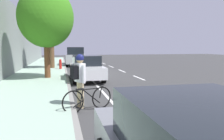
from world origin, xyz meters
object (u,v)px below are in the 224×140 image
at_px(parked_suv_silver_nearest, 75,56).
at_px(cyclist_with_backpack, 79,75).
at_px(pedestrian_on_phone, 46,54).
at_px(parked_sedan_white_second, 86,68).
at_px(street_tree_near_cyclist, 51,28).
at_px(bicycle_at_curb, 88,99).
at_px(street_tree_mid_block, 46,18).
at_px(fire_hydrant, 60,64).

relative_size(parked_suv_silver_nearest, cyclist_with_backpack, 2.63).
bearing_deg(pedestrian_on_phone, parked_sedan_white_second, 101.44).
bearing_deg(parked_suv_silver_nearest, street_tree_near_cyclist, 55.52).
height_order(cyclist_with_backpack, street_tree_near_cyclist, street_tree_near_cyclist).
bearing_deg(bicycle_at_curb, cyclist_with_backpack, -63.37).
height_order(parked_suv_silver_nearest, parked_sedan_white_second, parked_suv_silver_nearest).
distance_m(parked_sedan_white_second, street_tree_near_cyclist, 8.05).
bearing_deg(street_tree_mid_block, pedestrian_on_phone, -86.06).
distance_m(cyclist_with_backpack, pedestrian_on_phone, 23.50).
xyz_separation_m(cyclist_with_backpack, street_tree_near_cyclist, (1.43, -13.27, 2.57)).
distance_m(bicycle_at_curb, pedestrian_on_phone, 23.98).
bearing_deg(bicycle_at_curb, street_tree_near_cyclist, -83.13).
xyz_separation_m(parked_suv_silver_nearest, cyclist_with_backpack, (0.90, 16.66, 0.10)).
bearing_deg(parked_suv_silver_nearest, pedestrian_on_phone, -62.63).
height_order(parked_suv_silver_nearest, pedestrian_on_phone, parked_suv_silver_nearest).
relative_size(parked_sedan_white_second, pedestrian_on_phone, 2.70).
xyz_separation_m(street_tree_near_cyclist, fire_hydrant, (-0.76, 1.19, -3.13)).
bearing_deg(pedestrian_on_phone, bicycle_at_curb, 96.69).
bearing_deg(street_tree_near_cyclist, cyclist_with_backpack, 96.16).
relative_size(cyclist_with_backpack, street_tree_near_cyclist, 0.39).
distance_m(parked_sedan_white_second, street_tree_mid_block, 3.90).
relative_size(street_tree_near_cyclist, street_tree_mid_block, 0.84).
distance_m(street_tree_mid_block, fire_hydrant, 6.25).
bearing_deg(street_tree_mid_block, fire_hydrant, -98.16).
distance_m(parked_sedan_white_second, fire_hydrant, 6.13).
relative_size(bicycle_at_curb, street_tree_near_cyclist, 0.36).
bearing_deg(fire_hydrant, parked_suv_silver_nearest, -108.92).
xyz_separation_m(cyclist_with_backpack, street_tree_mid_block, (1.43, -6.79, 2.68)).
bearing_deg(fire_hydrant, parked_sedan_white_second, 104.97).
relative_size(bicycle_at_curb, cyclist_with_backpack, 0.91).
height_order(parked_suv_silver_nearest, cyclist_with_backpack, parked_suv_silver_nearest).
xyz_separation_m(bicycle_at_curb, street_tree_mid_block, (1.65, -7.23, 3.41)).
height_order(bicycle_at_curb, street_tree_mid_block, street_tree_mid_block).
relative_size(bicycle_at_curb, pedestrian_on_phone, 1.01).
bearing_deg(parked_suv_silver_nearest, bicycle_at_curb, 87.74).
bearing_deg(parked_suv_silver_nearest, fire_hydrant, 71.08).
bearing_deg(fire_hydrant, bicycle_at_curb, 94.09).
height_order(parked_suv_silver_nearest, fire_hydrant, parked_suv_silver_nearest).
bearing_deg(pedestrian_on_phone, street_tree_near_cyclist, 96.45).
distance_m(parked_suv_silver_nearest, street_tree_mid_block, 10.52).
xyz_separation_m(parked_suv_silver_nearest, bicycle_at_curb, (0.68, 17.10, -0.63)).
bearing_deg(street_tree_near_cyclist, pedestrian_on_phone, -83.55).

